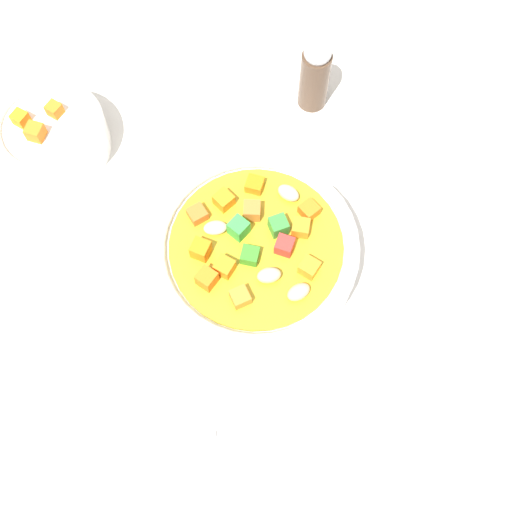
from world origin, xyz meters
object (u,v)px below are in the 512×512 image
spoon (210,436)px  side_bowl_small (53,135)px  soup_bowl_main (256,255)px  pepper_shaker (315,73)px

spoon → side_bowl_small: bearing=115.5°
spoon → side_bowl_small: 32.48cm
soup_bowl_main → side_bowl_small: (14.07, -19.00, -0.82)cm
soup_bowl_main → spoon: (8.85, 13.01, -2.68)cm
spoon → pepper_shaker: size_ratio=2.03×
pepper_shaker → spoon: bearing=54.0°
spoon → soup_bowl_main: bearing=72.0°
soup_bowl_main → spoon: soup_bowl_main is taller
spoon → pepper_shaker: bearing=70.2°
side_bowl_small → pepper_shaker: size_ratio=1.18×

